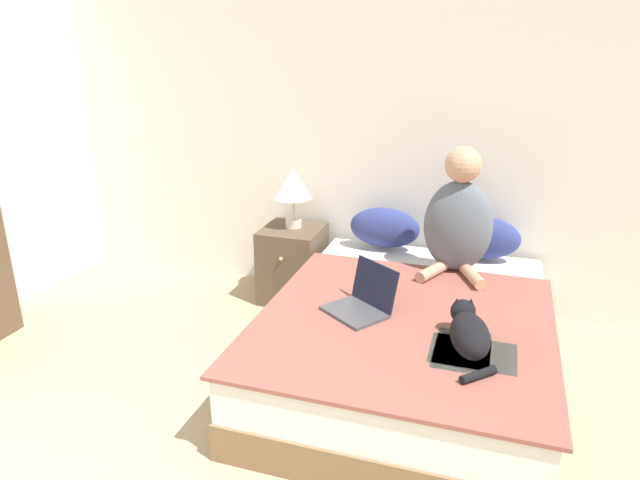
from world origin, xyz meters
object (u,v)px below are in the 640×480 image
table_lamp (293,186)px  bed (408,341)px  nightstand (293,263)px  pillow_near (385,228)px  cat_tabby (469,332)px  pillow_far (482,237)px  person_sitting (458,219)px  laptop_open (361,302)px

table_lamp → bed: bearing=-39.0°
nightstand → pillow_near: bearing=7.9°
cat_tabby → table_lamp: 1.79m
table_lamp → cat_tabby: bearing=-41.8°
pillow_far → nightstand: 1.35m
bed → person_sitting: size_ratio=2.51×
bed → pillow_near: bearing=110.9°
table_lamp → pillow_near: bearing=5.8°
pillow_near → table_lamp: bearing=-174.2°
bed → pillow_far: pillow_far is taller
pillow_near → person_sitting: bearing=-28.4°
pillow_near → laptop_open: 1.02m
pillow_far → cat_tabby: 1.24m
bed → person_sitting: bearing=72.7°
pillow_near → laptop_open: size_ratio=1.15×
pillow_far → person_sitting: size_ratio=0.62×
bed → cat_tabby: 0.60m
bed → nightstand: size_ratio=3.61×
bed → cat_tabby: (0.33, -0.38, 0.32)m
pillow_near → laptop_open: bearing=-84.8°
laptop_open → nightstand: laptop_open is taller
laptop_open → pillow_far: bearing=96.1°
cat_tabby → laptop_open: 0.62m
person_sitting → nightstand: 1.28m
table_lamp → nightstand: bearing=-95.2°
laptop_open → table_lamp: size_ratio=0.99×
table_lamp → laptop_open: bearing=-52.0°
person_sitting → nightstand: (-1.16, 0.18, -0.51)m
pillow_far → laptop_open: size_ratio=1.15×
pillow_far → cat_tabby: (0.01, -1.24, -0.05)m
bed → laptop_open: 0.40m
pillow_near → bed: bearing=-69.1°
pillow_near → nightstand: size_ratio=0.89×
person_sitting → laptop_open: (-0.42, -0.74, -0.28)m
table_lamp → person_sitting: bearing=-10.2°
person_sitting → cat_tabby: (0.15, -0.96, -0.24)m
person_sitting → nightstand: bearing=170.9°
bed → laptop_open: bearing=-146.9°
laptop_open → cat_tabby: bearing=13.5°
bed → table_lamp: 1.41m
bed → laptop_open: (-0.24, -0.15, 0.28)m
pillow_far → person_sitting: person_sitting is taller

